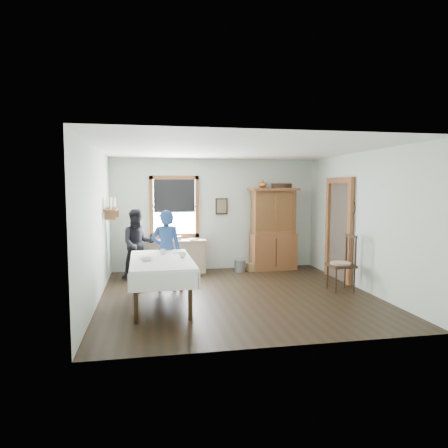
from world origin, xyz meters
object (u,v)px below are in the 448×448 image
object	(u,v)px
china_hutch	(273,229)
dining_table	(162,282)
pail	(240,266)
figure_dark	(138,246)
wicker_basket	(254,267)
spindle_chair	(341,263)
work_counter	(177,256)
woman_blue	(166,253)

from	to	relation	value
china_hutch	dining_table	bearing A→B (deg)	-140.15
pail	figure_dark	xyz separation A→B (m)	(-2.37, -0.25, 0.57)
dining_table	wicker_basket	world-z (taller)	dining_table
spindle_chair	figure_dark	bearing A→B (deg)	154.17
wicker_basket	work_counter	bearing A→B (deg)	175.55
spindle_chair	figure_dark	xyz separation A→B (m)	(-3.91, 1.83, 0.16)
pail	woman_blue	world-z (taller)	woman_blue
work_counter	pail	bearing A→B (deg)	-8.34
wicker_basket	figure_dark	xyz separation A→B (m)	(-2.72, -0.27, 0.62)
wicker_basket	figure_dark	bearing A→B (deg)	-174.37
woman_blue	figure_dark	bearing A→B (deg)	-62.64
dining_table	woman_blue	xyz separation A→B (m)	(0.12, 1.00, 0.33)
wicker_basket	dining_table	bearing A→B (deg)	-133.02
dining_table	woman_blue	distance (m)	1.06
work_counter	figure_dark	world-z (taller)	figure_dark
china_hutch	wicker_basket	size ratio (longest dim) A/B	6.28
pail	wicker_basket	bearing A→B (deg)	2.90
work_counter	dining_table	distance (m)	2.62
china_hutch	woman_blue	bearing A→B (deg)	-152.29
wicker_basket	pail	bearing A→B (deg)	-177.10
dining_table	pail	bearing A→B (deg)	51.50
pail	wicker_basket	size ratio (longest dim) A/B	0.89
work_counter	spindle_chair	distance (m)	3.78
spindle_chair	china_hutch	bearing A→B (deg)	106.05
china_hutch	pail	distance (m)	1.23
pail	figure_dark	size ratio (longest dim) A/B	0.20
spindle_chair	woman_blue	size ratio (longest dim) A/B	0.76
spindle_chair	pail	size ratio (longest dim) A/B	3.88
china_hutch	work_counter	bearing A→B (deg)	176.84
pail	dining_table	bearing A→B (deg)	-128.50
china_hutch	dining_table	world-z (taller)	china_hutch
pail	china_hutch	bearing A→B (deg)	9.31
pail	woman_blue	size ratio (longest dim) A/B	0.19
spindle_chair	wicker_basket	distance (m)	2.46
dining_table	wicker_basket	size ratio (longest dim) A/B	6.32
dining_table	wicker_basket	xyz separation A→B (m)	(2.28, 2.44, -0.31)
pail	wicker_basket	world-z (taller)	pail
dining_table	pail	size ratio (longest dim) A/B	7.07
spindle_chair	pail	bearing A→B (deg)	125.75
pail	figure_dark	world-z (taller)	figure_dark
china_hutch	pail	bearing A→B (deg)	-173.38
china_hutch	spindle_chair	world-z (taller)	china_hutch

